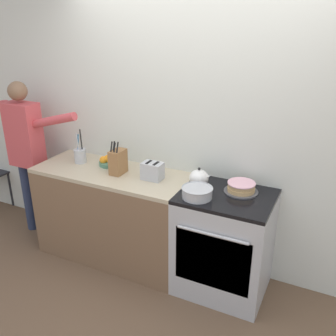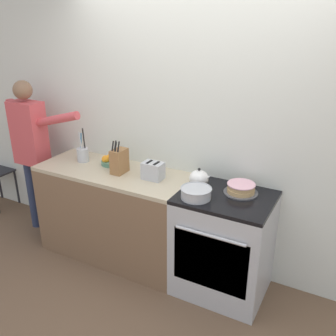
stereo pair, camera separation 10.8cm
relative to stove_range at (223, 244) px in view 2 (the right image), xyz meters
name	(u,v)px [view 2 (the right image)]	position (x,y,z in m)	size (l,w,h in m)	color
ground_plane	(168,294)	(-0.36, -0.30, -0.45)	(16.00, 16.00, 0.00)	brown
wall_back	(202,131)	(-0.36, 0.32, 0.85)	(8.00, 0.04, 2.60)	silver
counter_cabinet	(115,213)	(-1.10, 0.00, 0.00)	(1.46, 0.60, 0.90)	brown
stove_range	(223,244)	(0.00, 0.00, 0.00)	(0.74, 0.63, 0.90)	#B7BABF
layer_cake	(241,189)	(0.08, 0.10, 0.49)	(0.28, 0.28, 0.08)	#4C4C51
tea_kettle	(199,178)	(-0.27, 0.07, 0.52)	(0.20, 0.16, 0.16)	white
mixing_bowl	(196,193)	(-0.20, -0.14, 0.49)	(0.25, 0.25, 0.09)	#B7BABF
knife_block	(119,161)	(-1.01, -0.01, 0.56)	(0.10, 0.17, 0.31)	olive
utensil_crock	(83,154)	(-1.49, 0.06, 0.52)	(0.11, 0.11, 0.34)	#B7BABF
fruit_bowl	(111,160)	(-1.20, 0.12, 0.49)	(0.20, 0.20, 0.10)	#4C7F66
toaster	(153,171)	(-0.68, 0.02, 0.53)	(0.19, 0.13, 0.15)	#B7BABF
person_baker	(31,145)	(-2.13, 0.01, 0.53)	(0.93, 0.20, 1.64)	#283351
dining_chair	(0,165)	(-3.00, 0.23, 0.05)	(0.40, 0.40, 0.87)	#232328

